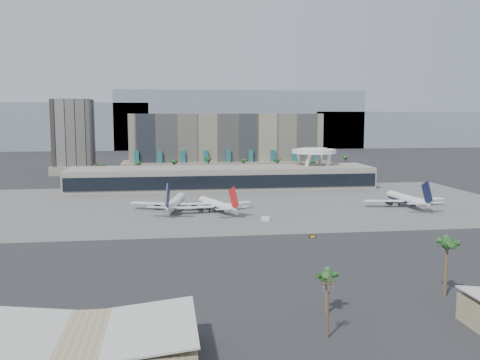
{
  "coord_description": "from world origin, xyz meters",
  "views": [
    {
      "loc": [
        -31.24,
        -187.88,
        41.39
      ],
      "look_at": [
        0.59,
        40.0,
        13.16
      ],
      "focal_mm": 40.0,
      "sensor_mm": 36.0,
      "label": 1
    }
  ],
  "objects": [
    {
      "name": "mountain_ridge",
      "position": [
        27.88,
        470.0,
        29.89
      ],
      "size": [
        680.0,
        60.0,
        70.0
      ],
      "color": "gray",
      "rests_on": "ground"
    },
    {
      "name": "terminal",
      "position": [
        0.0,
        109.84,
        6.52
      ],
      "size": [
        170.0,
        32.5,
        14.5
      ],
      "color": "gray",
      "rests_on": "ground"
    },
    {
      "name": "palm_row",
      "position": [
        7.0,
        145.0,
        10.5
      ],
      "size": [
        157.8,
        2.8,
        13.1
      ],
      "color": "brown",
      "rests_on": "ground"
    },
    {
      "name": "near_palm_a",
      "position": [
        1.46,
        -84.05,
        6.65
      ],
      "size": [
        6.0,
        6.0,
        9.44
      ],
      "color": "brown",
      "rests_on": "ground"
    },
    {
      "name": "utility_pole",
      "position": [
        -2.0,
        -96.09,
        7.14
      ],
      "size": [
        3.2,
        0.85,
        12.0
      ],
      "color": "#4C3826",
      "rests_on": "ground"
    },
    {
      "name": "hotel",
      "position": [
        10.0,
        174.41,
        16.81
      ],
      "size": [
        140.0,
        30.0,
        42.0
      ],
      "color": "gray",
      "rests_on": "ground"
    },
    {
      "name": "airliner_right",
      "position": [
        76.19,
        37.64,
        3.52
      ],
      "size": [
        39.22,
        40.45,
        13.96
      ],
      "rotation": [
        0.0,
        0.0,
        0.06
      ],
      "color": "white",
      "rests_on": "ground"
    },
    {
      "name": "taxiway_sign",
      "position": [
        17.47,
        -16.39,
        0.5
      ],
      "size": [
        2.22,
        0.54,
        1.0
      ],
      "rotation": [
        0.0,
        0.0,
        -0.1
      ],
      "color": "black",
      "rests_on": "ground"
    },
    {
      "name": "service_vehicle_b",
      "position": [
        7.23,
        14.56,
        0.85
      ],
      "size": [
        3.75,
        2.85,
        1.71
      ],
      "primitive_type": "cube",
      "rotation": [
        0.0,
        0.0,
        -0.32
      ],
      "color": "silver",
      "rests_on": "ground"
    },
    {
      "name": "saucer_structure",
      "position": [
        55.0,
        116.0,
        18.45
      ],
      "size": [
        26.0,
        26.0,
        21.89
      ],
      "color": "white",
      "rests_on": "ground"
    },
    {
      "name": "office_tower",
      "position": [
        -95.0,
        200.0,
        22.94
      ],
      "size": [
        30.0,
        30.0,
        52.0
      ],
      "color": "black",
      "rests_on": "ground"
    },
    {
      "name": "apron_pad",
      "position": [
        0.0,
        55.0,
        0.03
      ],
      "size": [
        260.0,
        130.0,
        0.06
      ],
      "primitive_type": "cube",
      "color": "#5B5B59",
      "rests_on": "ground"
    },
    {
      "name": "hangar_left",
      "position": [
        -45.0,
        -102.0,
        3.2
      ],
      "size": [
        36.65,
        22.6,
        7.55
      ],
      "color": "#9E8869",
      "rests_on": "ground"
    },
    {
      "name": "airliner_left",
      "position": [
        -27.48,
        42.38,
        3.59
      ],
      "size": [
        39.36,
        40.88,
        14.23
      ],
      "rotation": [
        0.0,
        0.0,
        -0.19
      ],
      "color": "white",
      "rests_on": "ground"
    },
    {
      "name": "airliner_centre",
      "position": [
        -10.19,
        36.58,
        3.25
      ],
      "size": [
        34.41,
        35.51,
        12.9
      ],
      "rotation": [
        0.0,
        0.0,
        0.37
      ],
      "color": "white",
      "rests_on": "ground"
    },
    {
      "name": "service_vehicle_a",
      "position": [
        -27.6,
        46.56,
        1.13
      ],
      "size": [
        4.88,
        2.82,
        2.26
      ],
      "primitive_type": "cube",
      "rotation": [
        0.0,
        0.0,
        0.13
      ],
      "color": "silver",
      "rests_on": "ground"
    },
    {
      "name": "ground",
      "position": [
        0.0,
        0.0,
        0.0
      ],
      "size": [
        900.0,
        900.0,
        0.0
      ],
      "primitive_type": "plane",
      "color": "#232326",
      "rests_on": "ground"
    },
    {
      "name": "near_palm_b",
      "position": [
        31.54,
        -77.44,
        11.0
      ],
      "size": [
        6.0,
        6.0,
        13.88
      ],
      "color": "brown",
      "rests_on": "ground"
    }
  ]
}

